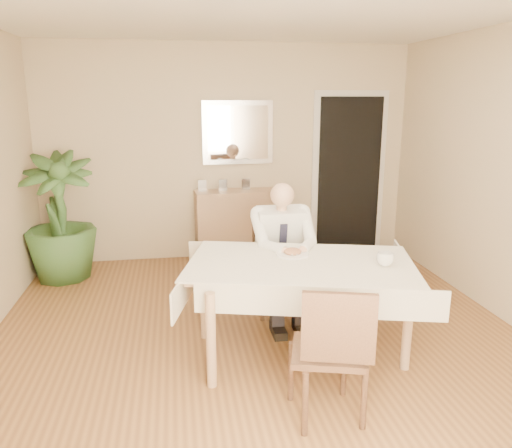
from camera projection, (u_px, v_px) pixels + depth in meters
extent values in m
plane|color=brown|center=(263.00, 348.00, 4.03)|extent=(5.00, 5.00, 0.00)
plane|color=white|center=(264.00, 1.00, 3.38)|extent=(5.00, 5.00, 0.00)
cube|color=tan|center=(228.00, 153.00, 6.10)|extent=(4.50, 0.02, 2.60)
cube|color=tan|center=(430.00, 360.00, 1.32)|extent=(4.50, 0.02, 2.60)
cube|color=silver|center=(432.00, 304.00, 1.30)|extent=(1.34, 0.02, 1.44)
cube|color=white|center=(428.00, 301.00, 1.32)|extent=(1.18, 0.02, 1.28)
cube|color=silver|center=(348.00, 175.00, 6.39)|extent=(0.96, 0.03, 2.10)
cube|color=black|center=(349.00, 175.00, 6.37)|extent=(0.80, 0.05, 1.95)
cube|color=silver|center=(238.00, 133.00, 6.03)|extent=(0.86, 0.03, 0.76)
cube|color=white|center=(238.00, 133.00, 6.01)|extent=(0.74, 0.02, 0.64)
cube|color=#9B7A56|center=(301.00, 266.00, 3.80)|extent=(1.78, 1.28, 0.04)
cube|color=beige|center=(301.00, 263.00, 3.79)|extent=(1.90, 1.40, 0.01)
cube|color=beige|center=(319.00, 302.00, 3.34)|extent=(1.65, 0.45, 0.22)
cube|color=beige|center=(286.00, 256.00, 4.29)|extent=(1.65, 0.45, 0.22)
cube|color=beige|center=(189.00, 283.00, 3.68)|extent=(0.27, 0.97, 0.22)
cube|color=beige|center=(405.00, 270.00, 3.95)|extent=(0.27, 0.97, 0.22)
cylinder|color=#9B7A56|center=(211.00, 340.00, 3.42)|extent=(0.07, 0.07, 0.70)
cylinder|color=#9B7A56|center=(408.00, 325.00, 3.65)|extent=(0.07, 0.07, 0.70)
cylinder|color=#9B7A56|center=(204.00, 299.00, 4.13)|extent=(0.07, 0.07, 0.70)
cylinder|color=#9B7A56|center=(369.00, 288.00, 4.35)|extent=(0.07, 0.07, 0.70)
cube|color=#492D1B|center=(279.00, 266.00, 4.63)|extent=(0.48, 0.48, 0.04)
cube|color=#492D1B|center=(275.00, 234.00, 4.75)|extent=(0.44, 0.09, 0.43)
cylinder|color=#492D1B|center=(262.00, 299.00, 4.48)|extent=(0.04, 0.04, 0.43)
cylinder|color=#492D1B|center=(303.00, 296.00, 4.54)|extent=(0.04, 0.04, 0.43)
cylinder|color=#492D1B|center=(256.00, 284.00, 4.84)|extent=(0.04, 0.04, 0.43)
cylinder|color=#492D1B|center=(293.00, 281.00, 4.89)|extent=(0.04, 0.04, 0.43)
cube|color=#492D1B|center=(327.00, 352.00, 3.10)|extent=(0.53, 0.53, 0.04)
cube|color=#492D1B|center=(339.00, 328.00, 2.85)|extent=(0.42, 0.16, 0.43)
cylinder|color=#492D1B|center=(305.00, 404.00, 2.95)|extent=(0.04, 0.04, 0.42)
cylinder|color=#492D1B|center=(364.00, 398.00, 3.01)|extent=(0.04, 0.04, 0.42)
cylinder|color=#492D1B|center=(291.00, 371.00, 3.30)|extent=(0.04, 0.04, 0.42)
cylinder|color=#492D1B|center=(344.00, 367.00, 3.36)|extent=(0.04, 0.04, 0.42)
cube|color=white|center=(280.00, 236.00, 4.51)|extent=(0.42, 0.31, 0.55)
cube|color=black|center=(283.00, 243.00, 4.40)|extent=(0.07, 0.08, 0.36)
cylinder|color=tan|center=(281.00, 206.00, 4.40)|extent=(0.09, 0.09, 0.08)
sphere|color=tan|center=(282.00, 195.00, 4.35)|extent=(0.21, 0.21, 0.21)
cube|color=black|center=(273.00, 268.00, 4.37)|extent=(0.13, 0.42, 0.13)
cube|color=black|center=(296.00, 267.00, 4.40)|extent=(0.13, 0.42, 0.13)
cube|color=black|center=(277.00, 307.00, 4.27)|extent=(0.11, 0.12, 0.45)
cube|color=black|center=(300.00, 306.00, 4.30)|extent=(0.11, 0.12, 0.45)
cube|color=black|center=(278.00, 331.00, 4.26)|extent=(0.11, 0.26, 0.07)
cube|color=black|center=(301.00, 329.00, 4.29)|extent=(0.11, 0.26, 0.07)
cylinder|color=white|center=(293.00, 254.00, 3.95)|extent=(0.26, 0.26, 0.02)
ellipsoid|color=brown|center=(293.00, 252.00, 3.95)|extent=(0.14, 0.14, 0.06)
cylinder|color=silver|center=(299.00, 254.00, 3.90)|extent=(0.01, 0.13, 0.01)
cylinder|color=silver|center=(289.00, 255.00, 3.89)|extent=(0.01, 0.13, 0.01)
imported|color=white|center=(385.00, 259.00, 3.70)|extent=(0.16, 0.16, 0.10)
cube|color=#9B7A56|center=(240.00, 225.00, 6.16)|extent=(1.10, 0.43, 0.87)
cube|color=silver|center=(202.00, 186.00, 5.97)|extent=(0.10, 0.02, 0.14)
cube|color=silver|center=(223.00, 185.00, 6.01)|extent=(0.10, 0.02, 0.14)
cube|color=silver|center=(246.00, 184.00, 6.06)|extent=(0.10, 0.02, 0.14)
imported|color=#2C4D20|center=(59.00, 217.00, 5.42)|extent=(0.84, 0.84, 1.41)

